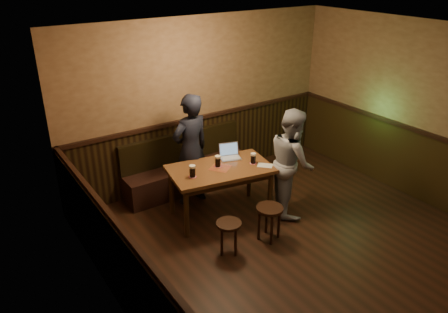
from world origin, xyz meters
TOP-DOWN VIEW (x-y plane):
  - room at (0.00, 0.22)m, footprint 5.04×6.04m
  - bench at (-0.48, 2.75)m, footprint 2.20×0.50m
  - pub_table at (-0.48, 1.70)m, footprint 1.62×1.10m
  - stool_left at (-0.90, 0.87)m, footprint 0.40×0.40m
  - stool_right at (-0.27, 0.80)m, footprint 0.49×0.49m
  - pint_left at (-0.96, 1.68)m, footprint 0.12×0.12m
  - pint_mid at (-0.49, 1.75)m, footprint 0.11×0.11m
  - pint_right at (0.01, 1.55)m, footprint 0.11×0.11m
  - laptop at (-0.16, 1.92)m, footprint 0.37×0.33m
  - menu at (0.11, 1.39)m, footprint 0.26×0.26m
  - person_suit at (-0.63, 2.30)m, footprint 0.71×0.51m
  - person_grey at (0.49, 1.23)m, footprint 0.91×1.00m

SIDE VIEW (x-z plane):
  - bench at x=-0.48m, z-range -0.16..0.79m
  - stool_left at x=-0.90m, z-range 0.14..0.59m
  - stool_right at x=-0.27m, z-range 0.15..0.66m
  - pub_table at x=-0.48m, z-range 0.29..1.10m
  - menu at x=0.11m, z-range 0.80..0.80m
  - person_grey at x=0.49m, z-range 0.00..1.65m
  - laptop at x=-0.16m, z-range 0.75..0.97m
  - pint_right at x=0.01m, z-range 0.80..0.97m
  - pint_mid at x=-0.49m, z-range 0.80..0.98m
  - pint_left at x=-0.96m, z-range 0.80..0.98m
  - person_suit at x=-0.63m, z-range 0.00..1.80m
  - room at x=0.00m, z-range -0.22..2.62m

